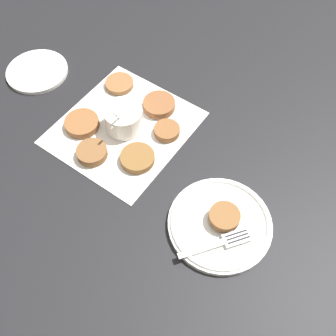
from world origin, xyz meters
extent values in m
plane|color=black|center=(0.00, 0.00, 0.00)|extent=(4.00, 4.00, 0.00)
cube|color=silver|center=(-0.02, -0.03, 0.00)|extent=(0.35, 0.33, 0.00)
cylinder|color=white|center=(-0.02, -0.03, 0.03)|extent=(0.09, 0.09, 0.06)
cylinder|color=orange|center=(-0.02, -0.03, 0.02)|extent=(0.08, 0.08, 0.03)
cone|color=white|center=(0.02, -0.03, 0.05)|extent=(0.02, 0.02, 0.02)
cylinder|color=silver|center=(0.00, -0.02, 0.06)|extent=(0.06, 0.02, 0.09)
cylinder|color=brown|center=(0.05, 0.05, 0.01)|extent=(0.08, 0.08, 0.02)
cylinder|color=brown|center=(-0.11, 0.02, 0.01)|extent=(0.08, 0.08, 0.02)
cylinder|color=brown|center=(0.02, -0.12, 0.01)|extent=(0.08, 0.08, 0.02)
cylinder|color=brown|center=(0.08, -0.05, 0.01)|extent=(0.07, 0.07, 0.02)
cylinder|color=brown|center=(-0.13, -0.11, 0.01)|extent=(0.07, 0.07, 0.01)
cylinder|color=brown|center=(-0.05, 0.07, 0.01)|extent=(0.06, 0.06, 0.02)
cylinder|color=white|center=(0.11, 0.28, 0.01)|extent=(0.21, 0.21, 0.01)
torus|color=white|center=(0.11, 0.28, 0.01)|extent=(0.20, 0.20, 0.01)
cylinder|color=brown|center=(0.10, 0.28, 0.03)|extent=(0.06, 0.06, 0.02)
cube|color=silver|center=(0.18, 0.27, 0.02)|extent=(0.08, 0.07, 0.00)
cube|color=silver|center=(0.12, 0.32, 0.02)|extent=(0.06, 0.06, 0.00)
cube|color=black|center=(0.13, 0.32, 0.02)|extent=(0.03, 0.03, 0.00)
cube|color=black|center=(0.12, 0.32, 0.02)|extent=(0.03, 0.03, 0.00)
cube|color=black|center=(0.12, 0.31, 0.02)|extent=(0.03, 0.03, 0.00)
cylinder|color=white|center=(-0.08, -0.32, 0.01)|extent=(0.16, 0.16, 0.01)
camera|label=1|loc=(0.45, 0.34, 0.74)|focal=42.00mm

